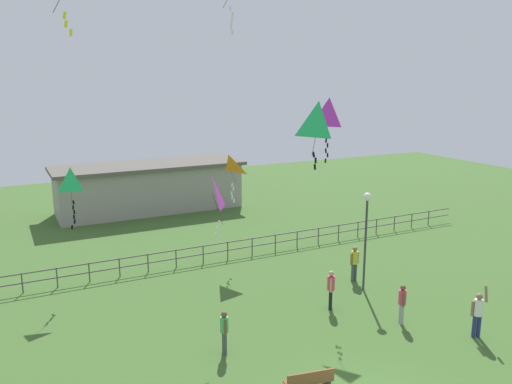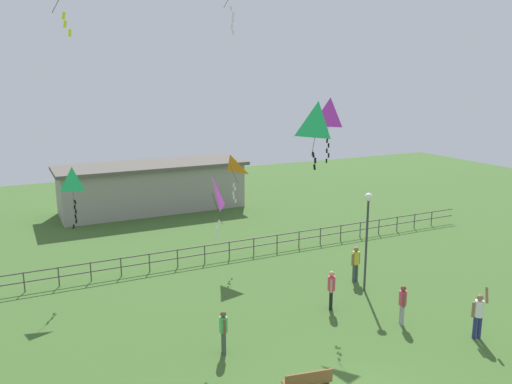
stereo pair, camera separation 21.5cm
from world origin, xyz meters
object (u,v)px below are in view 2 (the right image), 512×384
(person_5, at_px, (356,262))
(person_3, at_px, (479,313))
(person_1, at_px, (224,329))
(kite_1, at_px, (318,121))
(kite_6, at_px, (330,114))
(lamppost, at_px, (367,220))
(person_0, at_px, (403,302))
(park_bench, at_px, (307,382))
(person_2, at_px, (331,287))
(kite_5, at_px, (212,194))
(kite_4, at_px, (73,182))
(kite_3, at_px, (230,167))

(person_5, bearing_deg, person_3, -83.90)
(person_1, relative_size, person_5, 0.92)
(kite_1, distance_m, kite_6, 5.02)
(lamppost, relative_size, person_0, 2.83)
(person_0, distance_m, person_3, 2.72)
(park_bench, bearing_deg, lamppost, 41.01)
(lamppost, xyz_separation_m, person_1, (-7.84, -2.26, -2.37))
(park_bench, xyz_separation_m, person_2, (4.04, 4.70, 0.50))
(person_0, relative_size, kite_5, 0.69)
(lamppost, relative_size, kite_5, 1.96)
(kite_5, bearing_deg, person_1, -101.35)
(kite_6, bearing_deg, kite_4, 154.02)
(person_3, distance_m, kite_5, 10.65)
(lamppost, relative_size, person_2, 2.70)
(person_3, bearing_deg, lamppost, 99.79)
(person_1, height_order, person_5, person_5)
(person_2, xyz_separation_m, kite_4, (-8.97, 7.20, 3.93))
(park_bench, relative_size, person_3, 0.76)
(lamppost, distance_m, person_1, 8.49)
(person_2, distance_m, person_3, 5.61)
(park_bench, bearing_deg, kite_3, 77.28)
(person_5, xyz_separation_m, kite_4, (-11.71, 5.19, 3.91))
(person_1, relative_size, kite_6, 0.56)
(person_1, height_order, kite_3, kite_3)
(lamppost, bearing_deg, kite_4, 151.54)
(person_0, xyz_separation_m, person_5, (1.01, 4.34, 0.06))
(park_bench, bearing_deg, person_1, 110.84)
(person_0, xyz_separation_m, person_1, (-7.07, 1.05, -0.01))
(person_0, relative_size, person_5, 0.94)
(person_0, bearing_deg, person_3, -51.14)
(kite_1, distance_m, kite_3, 9.44)
(kite_3, bearing_deg, person_2, -79.48)
(kite_3, bearing_deg, person_0, -72.23)
(kite_5, relative_size, kite_6, 0.83)
(person_3, bearing_deg, person_1, 160.16)
(lamppost, relative_size, person_5, 2.64)
(person_3, distance_m, kite_1, 9.22)
(person_0, bearing_deg, person_1, 171.54)
(person_3, xyz_separation_m, kite_5, (-8.43, 4.89, 4.30))
(person_3, height_order, kite_3, kite_3)
(kite_1, relative_size, kite_5, 1.00)
(kite_1, bearing_deg, kite_4, 128.39)
(lamppost, xyz_separation_m, kite_3, (-3.84, 6.27, 1.70))
(park_bench, bearing_deg, kite_1, 55.24)
(kite_6, bearing_deg, kite_5, -163.86)
(person_2, distance_m, kite_5, 6.65)
(kite_1, bearing_deg, kite_6, 51.22)
(kite_4, height_order, kite_5, kite_5)
(person_2, bearing_deg, person_0, -53.47)
(person_3, distance_m, person_5, 6.49)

